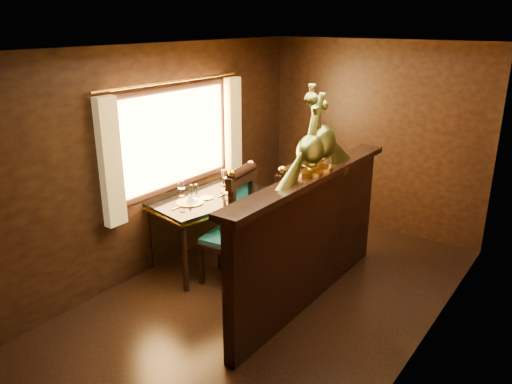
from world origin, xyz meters
TOP-DOWN VIEW (x-y plane):
  - ground at (0.00, 0.00)m, footprint 5.00×5.00m
  - room_shell at (-0.09, 0.02)m, footprint 3.04×5.04m
  - partition at (0.32, 0.30)m, footprint 0.26×2.70m
  - dining_table at (-1.05, 0.39)m, footprint 1.09×1.53m
  - chair_left at (-0.50, 0.15)m, footprint 0.55×0.57m
  - chair_right at (-0.02, 0.39)m, footprint 0.54×0.57m
  - peacock_left at (0.33, 0.24)m, footprint 0.23×0.63m
  - peacock_right at (0.33, 0.42)m, footprint 0.27×0.71m

SIDE VIEW (x-z plane):
  - ground at x=0.00m, z-range 0.00..0.00m
  - chair_left at x=-0.50m, z-range 0.03..1.38m
  - partition at x=0.32m, z-range 0.03..1.39m
  - chair_right at x=-0.02m, z-range 0.03..1.45m
  - dining_table at x=-1.05m, z-range 0.24..1.26m
  - room_shell at x=-0.09m, z-range 0.32..2.84m
  - peacock_left at x=0.33m, z-range 1.36..2.10m
  - peacock_right at x=0.33m, z-range 1.36..2.20m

